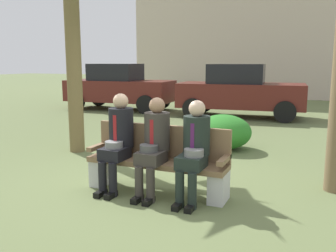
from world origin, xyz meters
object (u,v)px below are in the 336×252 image
Objects in this scene: seated_man_left at (118,137)px; shrub_near_bench at (223,132)px; parked_car_far at (240,91)px; seated_man_middle at (154,142)px; building_backdrop at (261,4)px; park_bench at (158,161)px; parked_car_near at (119,87)px; seated_man_right at (194,146)px.

seated_man_left reaches higher than shrub_near_bench.
shrub_near_bench is at bearing -81.61° from parked_car_far.
building_backdrop is (-1.65, 17.77, 4.23)m from seated_man_middle.
park_bench is 0.32m from seated_man_middle.
shrub_near_bench is 4.56m from parked_car_far.
seated_man_middle is at bearing -0.35° from seated_man_left.
parked_car_near is 0.32× the size of building_backdrop.
seated_man_left is 7.40m from parked_car_far.
seated_man_right is 18.40m from building_backdrop.
parked_car_far is at bearing 98.00° from seated_man_right.
shrub_near_bench is at bearing 86.56° from seated_man_middle.
seated_man_left is at bearing -90.46° from parked_car_far.
park_bench is 0.64m from seated_man_right.
seated_man_right is at bearing -0.25° from seated_man_left.
park_bench is 8.96m from parked_car_near.
seated_man_right is (0.56, -0.13, 0.29)m from park_bench.
park_bench is 18.28m from building_backdrop.
parked_car_near is (-4.99, 7.56, 0.12)m from seated_man_middle.
seated_man_middle is at bearing -56.59° from parked_car_near.
seated_man_middle reaches higher than park_bench.
shrub_near_bench is (0.18, 2.78, -0.07)m from park_bench.
building_backdrop is at bearing 97.07° from seated_man_right.
parked_car_near is 0.98× the size of parked_car_far.
parked_car_far is 11.21m from building_backdrop.
parked_car_near is at bearing -108.14° from building_backdrop.
shrub_near_bench is 6.96m from parked_car_near.
shrub_near_bench is at bearing 86.31° from park_bench.
shrub_near_bench is at bearing 97.41° from seated_man_right.
shrub_near_bench is 0.28× the size of parked_car_near.
building_backdrop is at bearing 71.86° from parked_car_near.
seated_man_right reaches higher than shrub_near_bench.
parked_car_far is (0.06, 7.40, 0.10)m from seated_man_left.
parked_car_far is (-0.66, 4.48, 0.49)m from shrub_near_bench.
seated_man_middle is 9.06m from parked_car_near.
park_bench is at bearing -86.21° from parked_car_far.
park_bench is 1.51× the size of seated_man_right.
shrub_near_bench is at bearing -83.00° from building_backdrop.
building_backdrop is at bearing 93.55° from seated_man_left.
parked_car_far is (4.50, -0.17, 0.00)m from parked_car_near.
seated_man_left reaches higher than park_bench.
shrub_near_bench is at bearing 76.12° from seated_man_left.
building_backdrop is (-2.20, 17.77, 4.23)m from seated_man_right.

